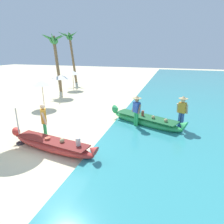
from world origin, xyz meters
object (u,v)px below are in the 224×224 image
at_px(person_vendor_hatted, 137,109).
at_px(palm_tree_leaning_seaward, 70,42).
at_px(boat_red_foreground, 52,145).
at_px(person_tourist_customer, 44,120).
at_px(boat_green_midground, 145,120).
at_px(person_vendor_assistant, 182,111).
at_px(patio_umbrella_large, 13,98).
at_px(palm_tree_tall_inland, 54,45).

relative_size(person_vendor_hatted, palm_tree_leaning_seaward, 0.28).
height_order(boat_red_foreground, person_tourist_customer, person_tourist_customer).
xyz_separation_m(boat_green_midground, person_vendor_hatted, (-0.44, -0.41, 0.70)).
distance_m(boat_red_foreground, palm_tree_leaning_seaward, 18.28).
relative_size(boat_green_midground, person_vendor_assistant, 2.40).
xyz_separation_m(patio_umbrella_large, palm_tree_tall_inland, (-4.69, 10.29, 2.33)).
bearing_deg(palm_tree_leaning_seaward, boat_red_foreground, -63.87).
relative_size(boat_green_midground, palm_tree_leaning_seaward, 0.69).
xyz_separation_m(boat_red_foreground, person_vendor_assistant, (4.94, 3.83, 0.76)).
bearing_deg(patio_umbrella_large, boat_red_foreground, -4.48).
relative_size(person_vendor_hatted, palm_tree_tall_inland, 0.31).
height_order(person_vendor_hatted, palm_tree_tall_inland, palm_tree_tall_inland).
distance_m(patio_umbrella_large, palm_tree_tall_inland, 11.55).
distance_m(boat_green_midground, palm_tree_leaning_seaward, 16.88).
bearing_deg(boat_green_midground, boat_red_foreground, -129.20).
xyz_separation_m(person_vendor_hatted, person_tourist_customer, (-3.61, -2.67, -0.04)).
height_order(boat_green_midground, palm_tree_tall_inland, palm_tree_tall_inland).
height_order(boat_red_foreground, person_vendor_hatted, person_vendor_hatted).
xyz_separation_m(person_vendor_assistant, patio_umbrella_large, (-6.64, -3.70, 1.02)).
bearing_deg(boat_red_foreground, person_tourist_customer, 137.99).
relative_size(person_vendor_assistant, patio_umbrella_large, 0.79).
xyz_separation_m(boat_green_midground, palm_tree_tall_inland, (-9.57, 6.54, 4.10)).
height_order(person_vendor_assistant, palm_tree_tall_inland, palm_tree_tall_inland).
distance_m(person_vendor_assistant, palm_tree_leaning_seaward, 17.95).
relative_size(boat_red_foreground, palm_tree_leaning_seaward, 0.68).
distance_m(boat_red_foreground, person_vendor_hatted, 4.47).
xyz_separation_m(palm_tree_tall_inland, palm_tree_leaning_seaward, (-1.40, 5.47, 0.41)).
relative_size(patio_umbrella_large, palm_tree_leaning_seaward, 0.37).
height_order(boat_red_foreground, palm_tree_leaning_seaward, palm_tree_leaning_seaward).
bearing_deg(boat_green_midground, person_tourist_customer, -142.71).
distance_m(boat_green_midground, person_vendor_assistant, 1.92).
distance_m(person_vendor_assistant, patio_umbrella_large, 7.67).
relative_size(boat_green_midground, patio_umbrella_large, 1.89).
bearing_deg(boat_red_foreground, boat_green_midground, 50.80).
distance_m(person_vendor_hatted, palm_tree_tall_inland, 11.97).
bearing_deg(person_tourist_customer, person_vendor_assistant, 27.52).
bearing_deg(palm_tree_tall_inland, palm_tree_leaning_seaward, 104.34).
bearing_deg(person_vendor_assistant, patio_umbrella_large, -150.91).
height_order(person_tourist_customer, patio_umbrella_large, patio_umbrella_large).
bearing_deg(person_tourist_customer, boat_red_foreground, -42.01).
distance_m(person_vendor_hatted, person_tourist_customer, 4.50).
distance_m(boat_red_foreground, palm_tree_tall_inland, 12.91).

